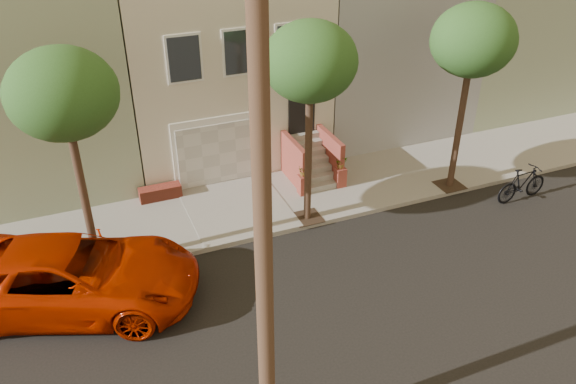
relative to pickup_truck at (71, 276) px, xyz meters
name	(u,v)px	position (x,y,z in m)	size (l,w,h in m)	color
ground	(332,305)	(6.21, -2.65, -0.91)	(90.00, 90.00, 0.00)	black
sidewalk	(262,204)	(6.21, 2.70, -0.83)	(40.00, 3.70, 0.15)	gray
house_row	(208,51)	(6.21, 8.54, 2.74)	(33.10, 11.70, 7.00)	beige
tree_left	(63,95)	(0.71, 1.25, 4.35)	(2.70, 2.57, 6.30)	#2D2116
tree_mid	(310,63)	(7.21, 1.25, 4.35)	(2.70, 2.57, 6.30)	#2D2116
tree_right	(473,41)	(12.71, 1.25, 4.35)	(2.70, 2.57, 6.30)	#2D2116
pickup_truck	(71,276)	(0.00, 0.00, 0.00)	(3.00, 6.52, 1.81)	#AF1E00
motorcycle	(522,184)	(14.50, -0.25, -0.29)	(0.58, 2.06, 1.24)	black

